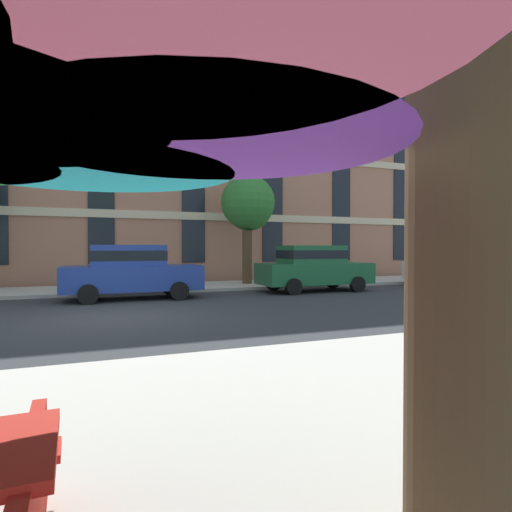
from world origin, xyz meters
TOP-DOWN VIEW (x-y plane):
  - ground_plane at (0.00, 0.00)m, footprint 120.00×120.00m
  - sidewalk_far at (0.00, 6.80)m, footprint 56.00×3.60m
  - apartment_building at (0.00, 14.99)m, footprint 36.85×12.08m
  - sedan_blue at (0.75, 3.70)m, footprint 4.40×1.98m
  - sedan_green at (7.59, 3.70)m, footprint 4.40×1.98m
  - sedan_white at (14.78, 3.70)m, footprint 4.40×1.98m
  - street_tree_middle at (6.11, 6.97)m, footprint 2.41×2.41m

SIDE VIEW (x-z plane):
  - ground_plane at x=0.00m, z-range 0.00..0.00m
  - sidewalk_far at x=0.00m, z-range 0.00..0.12m
  - sedan_blue at x=0.75m, z-range 0.06..1.84m
  - sedan_green at x=7.59m, z-range 0.06..1.84m
  - sedan_white at x=14.78m, z-range 0.06..1.84m
  - street_tree_middle at x=6.11m, z-range 1.12..6.06m
  - apartment_building at x=0.00m, z-range 0.00..16.00m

